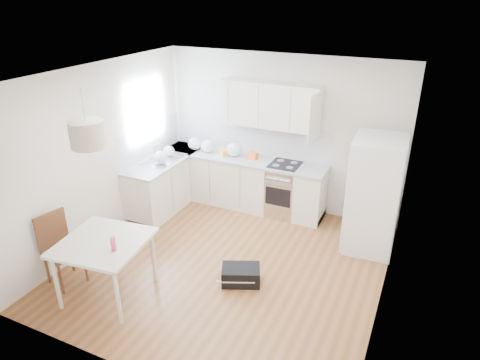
% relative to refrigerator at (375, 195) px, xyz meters
% --- Properties ---
extents(floor, '(4.20, 4.20, 0.00)m').
position_rel_refrigerator_xyz_m(floor, '(-1.74, -1.38, -0.86)').
color(floor, brown).
rests_on(floor, ground).
extents(ceiling, '(4.20, 4.20, 0.00)m').
position_rel_refrigerator_xyz_m(ceiling, '(-1.74, -1.38, 1.84)').
color(ceiling, white).
rests_on(ceiling, wall_back).
extents(wall_back, '(4.20, 0.00, 4.20)m').
position_rel_refrigerator_xyz_m(wall_back, '(-1.74, 0.72, 0.49)').
color(wall_back, white).
rests_on(wall_back, floor).
extents(wall_left, '(0.00, 4.20, 4.20)m').
position_rel_refrigerator_xyz_m(wall_left, '(-3.84, -1.38, 0.49)').
color(wall_left, white).
rests_on(wall_left, floor).
extents(wall_right, '(0.00, 4.20, 4.20)m').
position_rel_refrigerator_xyz_m(wall_right, '(0.36, -1.38, 0.49)').
color(wall_right, white).
rests_on(wall_right, floor).
extents(window_glassblock, '(0.02, 1.00, 1.00)m').
position_rel_refrigerator_xyz_m(window_glassblock, '(-3.83, -0.23, 0.89)').
color(window_glassblock, '#BFE0F9').
rests_on(window_glassblock, wall_left).
extents(cabinets_back, '(3.00, 0.60, 0.88)m').
position_rel_refrigerator_xyz_m(cabinets_back, '(-2.34, 0.42, -0.42)').
color(cabinets_back, white).
rests_on(cabinets_back, floor).
extents(cabinets_left, '(0.60, 1.80, 0.88)m').
position_rel_refrigerator_xyz_m(cabinets_left, '(-3.54, -0.18, -0.42)').
color(cabinets_left, white).
rests_on(cabinets_left, floor).
extents(counter_back, '(3.02, 0.64, 0.04)m').
position_rel_refrigerator_xyz_m(counter_back, '(-2.34, 0.42, 0.04)').
color(counter_back, '#A5A8AA').
rests_on(counter_back, cabinets_back).
extents(counter_left, '(0.64, 1.82, 0.04)m').
position_rel_refrigerator_xyz_m(counter_left, '(-3.54, -0.18, 0.04)').
color(counter_left, '#A5A8AA').
rests_on(counter_left, cabinets_left).
extents(backsplash_back, '(3.00, 0.01, 0.58)m').
position_rel_refrigerator_xyz_m(backsplash_back, '(-2.34, 0.71, 0.35)').
color(backsplash_back, white).
rests_on(backsplash_back, wall_back).
extents(backsplash_left, '(0.01, 1.80, 0.58)m').
position_rel_refrigerator_xyz_m(backsplash_left, '(-3.84, -0.18, 0.35)').
color(backsplash_left, white).
rests_on(backsplash_left, wall_left).
extents(upper_cabinets, '(1.70, 0.32, 0.75)m').
position_rel_refrigerator_xyz_m(upper_cabinets, '(-1.89, 0.56, 1.01)').
color(upper_cabinets, white).
rests_on(upper_cabinets, wall_back).
extents(range_oven, '(0.50, 0.61, 0.88)m').
position_rel_refrigerator_xyz_m(range_oven, '(-1.54, 0.42, -0.42)').
color(range_oven, silver).
rests_on(range_oven, floor).
extents(sink, '(0.50, 0.80, 0.16)m').
position_rel_refrigerator_xyz_m(sink, '(-3.54, -0.23, 0.05)').
color(sink, silver).
rests_on(sink, counter_left).
extents(refrigerator, '(0.89, 0.92, 1.73)m').
position_rel_refrigerator_xyz_m(refrigerator, '(0.00, 0.00, 0.00)').
color(refrigerator, white).
rests_on(refrigerator, floor).
extents(dining_table, '(1.13, 1.13, 0.80)m').
position_rel_refrigerator_xyz_m(dining_table, '(-2.85, -2.60, -0.15)').
color(dining_table, beige).
rests_on(dining_table, floor).
extents(dining_chair, '(0.51, 0.51, 0.99)m').
position_rel_refrigerator_xyz_m(dining_chair, '(-3.53, -2.64, -0.37)').
color(dining_chair, '#452314').
rests_on(dining_chair, floor).
extents(drink_bottle, '(0.08, 0.08, 0.21)m').
position_rel_refrigerator_xyz_m(drink_bottle, '(-2.59, -2.70, 0.04)').
color(drink_bottle, '#D73B5D').
rests_on(drink_bottle, dining_table).
extents(gym_bag, '(0.60, 0.51, 0.23)m').
position_rel_refrigerator_xyz_m(gym_bag, '(-1.40, -1.67, -0.75)').
color(gym_bag, black).
rests_on(gym_bag, floor).
extents(pendant_lamp, '(0.40, 0.40, 0.30)m').
position_rel_refrigerator_xyz_m(pendant_lamp, '(-2.84, -2.59, 1.32)').
color(pendant_lamp, '#B5A78B').
rests_on(pendant_lamp, ceiling).
extents(grocery_bag_a, '(0.25, 0.21, 0.23)m').
position_rel_refrigerator_xyz_m(grocery_bag_a, '(-3.30, 0.43, 0.17)').
color(grocery_bag_a, white).
rests_on(grocery_bag_a, counter_back).
extents(grocery_bag_b, '(0.25, 0.22, 0.23)m').
position_rel_refrigerator_xyz_m(grocery_bag_b, '(-3.02, 0.40, 0.17)').
color(grocery_bag_b, white).
rests_on(grocery_bag_b, counter_back).
extents(grocery_bag_c, '(0.27, 0.23, 0.25)m').
position_rel_refrigerator_xyz_m(grocery_bag_c, '(-2.50, 0.42, 0.18)').
color(grocery_bag_c, white).
rests_on(grocery_bag_c, counter_back).
extents(grocery_bag_d, '(0.20, 0.17, 0.18)m').
position_rel_refrigerator_xyz_m(grocery_bag_d, '(-3.56, -0.04, 0.15)').
color(grocery_bag_d, white).
rests_on(grocery_bag_d, counter_back).
extents(grocery_bag_e, '(0.25, 0.21, 0.22)m').
position_rel_refrigerator_xyz_m(grocery_bag_e, '(-3.47, -0.41, 0.17)').
color(grocery_bag_e, white).
rests_on(grocery_bag_e, counter_left).
extents(snack_orange, '(0.18, 0.13, 0.11)m').
position_rel_refrigerator_xyz_m(snack_orange, '(-2.15, 0.45, 0.11)').
color(snack_orange, '#FC5E16').
rests_on(snack_orange, counter_back).
extents(snack_yellow, '(0.20, 0.19, 0.12)m').
position_rel_refrigerator_xyz_m(snack_yellow, '(-2.68, 0.37, 0.11)').
color(snack_yellow, gold).
rests_on(snack_yellow, counter_back).
extents(snack_red, '(0.19, 0.17, 0.11)m').
position_rel_refrigerator_xyz_m(snack_red, '(-3.10, 0.46, 0.11)').
color(snack_red, red).
rests_on(snack_red, counter_back).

